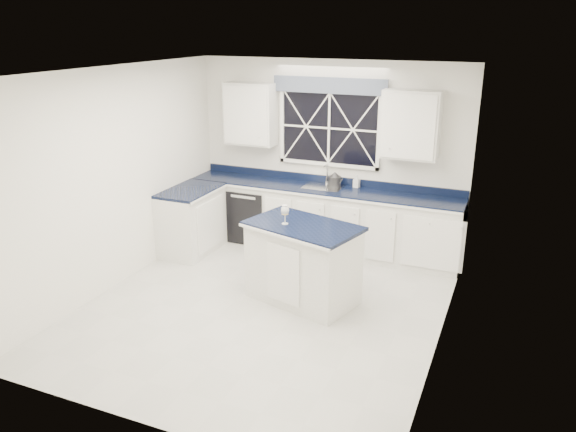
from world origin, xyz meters
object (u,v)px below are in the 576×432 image
at_px(kettle, 334,180).
at_px(soap_bottle, 357,181).
at_px(faucet, 327,174).
at_px(dishwasher, 254,213).
at_px(wine_glass, 285,211).
at_px(island, 303,262).

distance_m(kettle, soap_bottle, 0.32).
height_order(faucet, soap_bottle, faucet).
xyz_separation_m(dishwasher, soap_bottle, (1.55, 0.21, 0.62)).
relative_size(wine_glass, soap_bottle, 1.26).
bearing_deg(faucet, dishwasher, -169.98).
height_order(island, soap_bottle, soap_bottle).
relative_size(dishwasher, faucet, 2.72).
bearing_deg(soap_bottle, wine_glass, -99.44).
distance_m(dishwasher, island, 2.15).
relative_size(island, soap_bottle, 8.03).
relative_size(kettle, wine_glass, 1.31).
bearing_deg(faucet, kettle, -28.59).
xyz_separation_m(wine_glass, soap_bottle, (0.31, 1.87, -0.09)).
height_order(dishwasher, faucet, faucet).
bearing_deg(dishwasher, faucet, 10.02).
bearing_deg(wine_glass, dishwasher, 126.63).
bearing_deg(kettle, island, -64.47).
xyz_separation_m(dishwasher, kettle, (1.25, 0.11, 0.63)).
height_order(wine_glass, soap_bottle, wine_glass).
bearing_deg(dishwasher, wine_glass, -53.37).
bearing_deg(soap_bottle, dishwasher, -172.40).
xyz_separation_m(kettle, soap_bottle, (0.30, 0.09, -0.01)).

